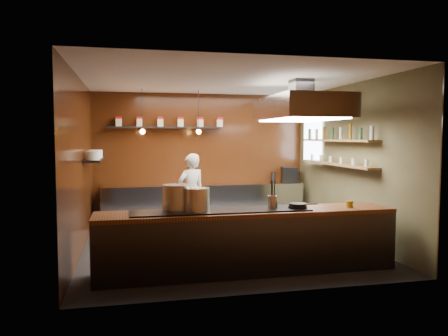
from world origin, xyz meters
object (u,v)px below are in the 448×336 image
object	(u,v)px
stockpot_large	(176,198)
espresso_machine	(289,174)
stockpot_small	(197,200)
extractor_hood	(301,108)
chef	(191,193)

from	to	relation	value
stockpot_large	espresso_machine	world-z (taller)	stockpot_large
stockpot_small	espresso_machine	bearing A→B (deg)	53.65
extractor_hood	stockpot_large	distance (m)	2.94
stockpot_small	espresso_machine	distance (m)	4.82
stockpot_small	extractor_hood	bearing A→B (deg)	31.22
stockpot_large	chef	world-z (taller)	chef
extractor_hood	espresso_machine	xyz separation A→B (m)	(0.80, 2.63, -1.42)
stockpot_small	chef	size ratio (longest dim) A/B	0.22
stockpot_small	chef	bearing A→B (deg)	83.63
stockpot_small	chef	xyz separation A→B (m)	(0.32, 2.90, -0.28)
extractor_hood	espresso_machine	distance (m)	3.10
extractor_hood	stockpot_small	world-z (taller)	extractor_hood
stockpot_large	stockpot_small	world-z (taller)	stockpot_large
extractor_hood	stockpot_small	distance (m)	2.78
chef	stockpot_small	bearing A→B (deg)	61.64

